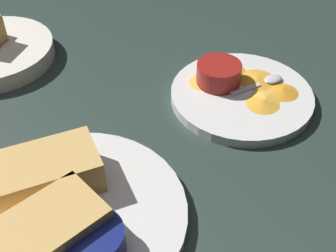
% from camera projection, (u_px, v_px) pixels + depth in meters
% --- Properties ---
extents(ground_plane, '(1.10, 1.10, 0.03)m').
position_uv_depth(ground_plane, '(92.00, 153.00, 0.64)').
color(ground_plane, '#283833').
extents(plate_sandwich_main, '(0.28, 0.28, 0.02)m').
position_uv_depth(plate_sandwich_main, '(73.00, 215.00, 0.53)').
color(plate_sandwich_main, silver).
rests_on(plate_sandwich_main, ground_plane).
extents(sandwich_half_near, '(0.15, 0.11, 0.05)m').
position_uv_depth(sandwich_half_near, '(46.00, 173.00, 0.54)').
color(sandwich_half_near, tan).
rests_on(sandwich_half_near, plate_sandwich_main).
extents(sandwich_half_far, '(0.15, 0.14, 0.05)m').
position_uv_depth(sandwich_half_far, '(45.00, 236.00, 0.47)').
color(sandwich_half_far, tan).
rests_on(sandwich_half_far, plate_sandwich_main).
extents(ramekin_dark_sauce, '(0.07, 0.07, 0.03)m').
position_uv_depth(ramekin_dark_sauce, '(92.00, 241.00, 0.47)').
color(ramekin_dark_sauce, navy).
rests_on(ramekin_dark_sauce, plate_sandwich_main).
extents(spoon_by_dark_ramekin, '(0.07, 0.09, 0.01)m').
position_uv_depth(spoon_by_dark_ramekin, '(66.00, 217.00, 0.51)').
color(spoon_by_dark_ramekin, silver).
rests_on(spoon_by_dark_ramekin, plate_sandwich_main).
extents(plate_chips_companion, '(0.23, 0.23, 0.02)m').
position_uv_depth(plate_chips_companion, '(241.00, 96.00, 0.70)').
color(plate_chips_companion, silver).
rests_on(plate_chips_companion, ground_plane).
extents(ramekin_light_gravy, '(0.07, 0.07, 0.03)m').
position_uv_depth(ramekin_light_gravy, '(219.00, 73.00, 0.71)').
color(ramekin_light_gravy, maroon).
rests_on(ramekin_light_gravy, plate_chips_companion).
extents(spoon_by_gravy_ramekin, '(0.10, 0.05, 0.01)m').
position_uv_depth(spoon_by_gravy_ramekin, '(267.00, 81.00, 0.71)').
color(spoon_by_gravy_ramekin, silver).
rests_on(spoon_by_gravy_ramekin, plate_chips_companion).
extents(plantain_chip_scatter, '(0.19, 0.15, 0.01)m').
position_uv_depth(plantain_chip_scatter, '(251.00, 86.00, 0.71)').
color(plantain_chip_scatter, gold).
rests_on(plantain_chip_scatter, plate_chips_companion).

